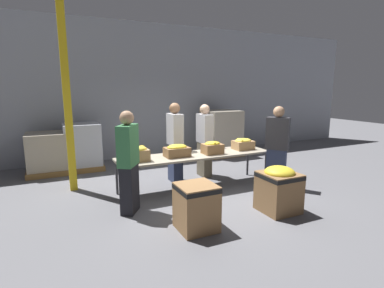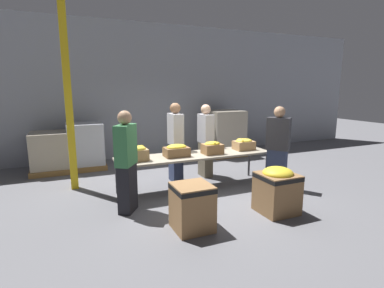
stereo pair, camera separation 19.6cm
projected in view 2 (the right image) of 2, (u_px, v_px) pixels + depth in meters
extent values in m
plane|color=slate|center=(195.00, 188.00, 6.40)|extent=(30.00, 30.00, 0.00)
cube|color=#9399A3|center=(149.00, 91.00, 9.13)|extent=(16.00, 0.08, 4.00)
cube|color=#9E937F|center=(195.00, 155.00, 6.27)|extent=(3.29, 0.80, 0.04)
cylinder|color=#38383D|center=(123.00, 187.00, 5.41)|extent=(0.05, 0.05, 0.70)
cylinder|color=#38383D|center=(267.00, 168.00, 6.65)|extent=(0.05, 0.05, 0.70)
cylinder|color=#38383D|center=(117.00, 177.00, 6.03)|extent=(0.05, 0.05, 0.70)
cylinder|color=#38383D|center=(249.00, 161.00, 7.27)|extent=(0.05, 0.05, 0.70)
cube|color=tan|center=(138.00, 155.00, 5.71)|extent=(0.39, 0.28, 0.22)
ellipsoid|color=yellow|center=(137.00, 149.00, 5.68)|extent=(0.33, 0.26, 0.13)
ellipsoid|color=yellow|center=(132.00, 147.00, 5.71)|extent=(0.08, 0.17, 0.04)
ellipsoid|color=yellow|center=(143.00, 147.00, 5.73)|extent=(0.05, 0.19, 0.04)
ellipsoid|color=yellow|center=(140.00, 146.00, 5.76)|extent=(0.17, 0.12, 0.05)
cube|color=olive|center=(177.00, 152.00, 6.07)|extent=(0.49, 0.33, 0.19)
ellipsoid|color=yellow|center=(176.00, 147.00, 6.05)|extent=(0.42, 0.29, 0.11)
ellipsoid|color=yellow|center=(179.00, 145.00, 6.12)|extent=(0.08, 0.16, 0.05)
ellipsoid|color=yellow|center=(176.00, 145.00, 6.11)|extent=(0.17, 0.17, 0.04)
ellipsoid|color=yellow|center=(176.00, 145.00, 6.03)|extent=(0.19, 0.08, 0.05)
ellipsoid|color=yellow|center=(174.00, 147.00, 5.98)|extent=(0.07, 0.21, 0.06)
cube|color=olive|center=(212.00, 149.00, 6.31)|extent=(0.41, 0.32, 0.21)
ellipsoid|color=yellow|center=(212.00, 144.00, 6.29)|extent=(0.34, 0.25, 0.10)
ellipsoid|color=yellow|center=(218.00, 143.00, 6.26)|extent=(0.11, 0.16, 0.04)
ellipsoid|color=yellow|center=(208.00, 143.00, 6.25)|extent=(0.08, 0.17, 0.05)
ellipsoid|color=yellow|center=(215.00, 142.00, 6.20)|extent=(0.12, 0.18, 0.05)
cube|color=tan|center=(244.00, 145.00, 6.73)|extent=(0.44, 0.33, 0.19)
ellipsoid|color=yellow|center=(244.00, 141.00, 6.71)|extent=(0.38, 0.30, 0.10)
ellipsoid|color=yellow|center=(241.00, 139.00, 6.76)|extent=(0.13, 0.16, 0.04)
ellipsoid|color=yellow|center=(248.00, 140.00, 6.70)|extent=(0.08, 0.15, 0.05)
ellipsoid|color=yellow|center=(243.00, 140.00, 6.58)|extent=(0.14, 0.20, 0.05)
cube|color=#2D3856|center=(176.00, 163.00, 6.82)|extent=(0.23, 0.41, 0.85)
cube|color=#B2B2B7|center=(175.00, 129.00, 6.68)|extent=(0.25, 0.49, 0.70)
sphere|color=#896042|center=(175.00, 108.00, 6.59)|extent=(0.24, 0.24, 0.24)
cube|color=#2D3856|center=(277.00, 169.00, 6.40)|extent=(0.41, 0.44, 0.83)
cube|color=#333338|center=(278.00, 134.00, 6.25)|extent=(0.47, 0.51, 0.68)
sphere|color=tan|center=(280.00, 112.00, 6.17)|extent=(0.23, 0.23, 0.23)
cube|color=#6B604C|center=(205.00, 159.00, 7.23)|extent=(0.22, 0.39, 0.82)
cube|color=#B2B2B7|center=(206.00, 129.00, 7.09)|extent=(0.23, 0.47, 0.68)
sphere|color=#DBAD89|center=(206.00, 109.00, 7.01)|extent=(0.23, 0.23, 0.23)
cube|color=black|center=(128.00, 188.00, 5.15)|extent=(0.40, 0.45, 0.83)
cube|color=#387A47|center=(126.00, 145.00, 5.01)|extent=(0.45, 0.52, 0.69)
sphere|color=tan|center=(125.00, 118.00, 4.92)|extent=(0.23, 0.23, 0.23)
cube|color=olive|center=(192.00, 207.00, 4.50)|extent=(0.56, 0.56, 0.71)
cube|color=black|center=(192.00, 188.00, 4.44)|extent=(0.56, 0.56, 0.07)
cube|color=olive|center=(277.00, 193.00, 5.12)|extent=(0.61, 0.61, 0.69)
cube|color=black|center=(278.00, 177.00, 5.07)|extent=(0.61, 0.61, 0.07)
ellipsoid|color=yellow|center=(278.00, 173.00, 5.05)|extent=(0.52, 0.52, 0.21)
cube|color=gold|center=(68.00, 94.00, 6.02)|extent=(0.15, 0.15, 4.00)
cube|color=olive|center=(224.00, 153.00, 9.58)|extent=(1.14, 1.14, 0.13)
cube|color=#A39984|center=(224.00, 131.00, 9.45)|extent=(1.05, 1.05, 1.28)
cube|color=olive|center=(87.00, 166.00, 7.99)|extent=(0.97, 0.97, 0.13)
cube|color=#B2B7C1|center=(85.00, 143.00, 7.88)|extent=(0.89, 0.89, 1.07)
cube|color=olive|center=(52.00, 169.00, 7.65)|extent=(1.01, 1.01, 0.13)
cube|color=#A39984|center=(51.00, 150.00, 7.55)|extent=(0.93, 0.93, 0.89)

